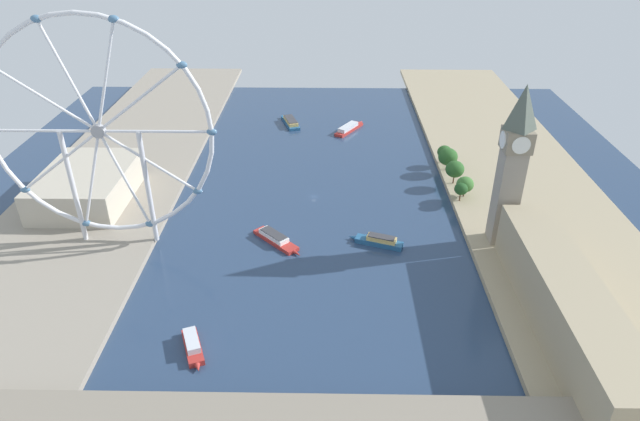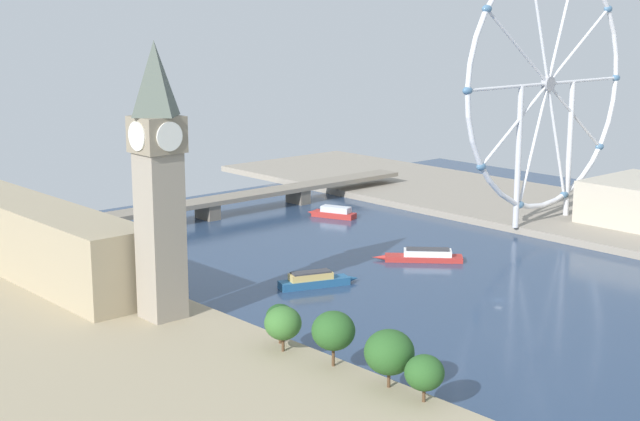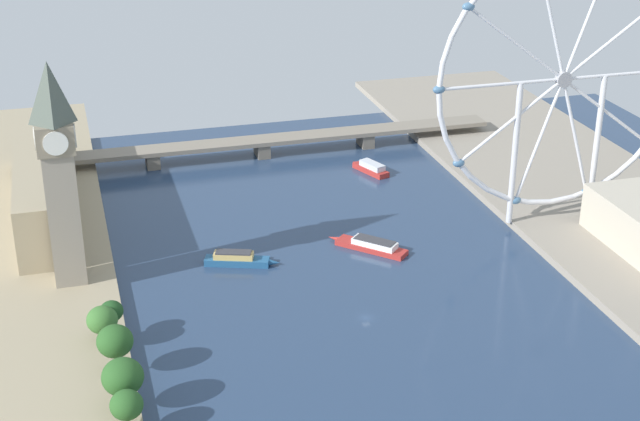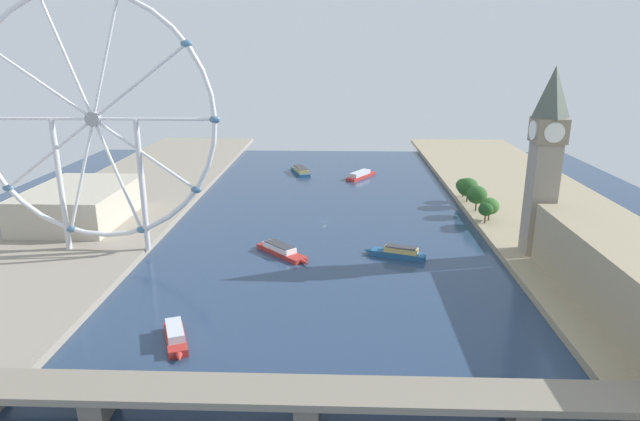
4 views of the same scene
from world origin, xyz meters
name	(u,v)px [view 3 (image 3 of 4)]	position (x,y,z in m)	size (l,w,h in m)	color
ground_plane	(366,318)	(0.00, 0.00, 0.00)	(417.46, 417.46, 0.00)	navy
clock_tower	(59,172)	(-94.12, 48.89, 44.31)	(13.45, 13.45, 79.67)	gray
parliament_block	(44,182)	(-101.13, 116.02, 15.13)	(22.00, 118.27, 24.26)	tan
tree_row_embankment	(116,354)	(-83.43, -18.77, 11.34)	(14.20, 60.44, 14.27)	#513823
ferris_wheel	(563,81)	(95.50, 52.20, 60.17)	(107.24, 3.20, 110.22)	silver
river_bridge	(262,142)	(0.00, 161.00, 6.82)	(229.46, 12.85, 8.63)	gray
tour_boat_1	(371,245)	(18.16, 48.73, 1.88)	(26.43, 26.98, 4.61)	#B22D28
tour_boat_3	(371,168)	(43.58, 126.02, 2.14)	(12.68, 23.05, 5.09)	#B22D28
tour_boat_4	(238,259)	(-33.84, 50.41, 2.17)	(27.92, 13.51, 5.37)	#235684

